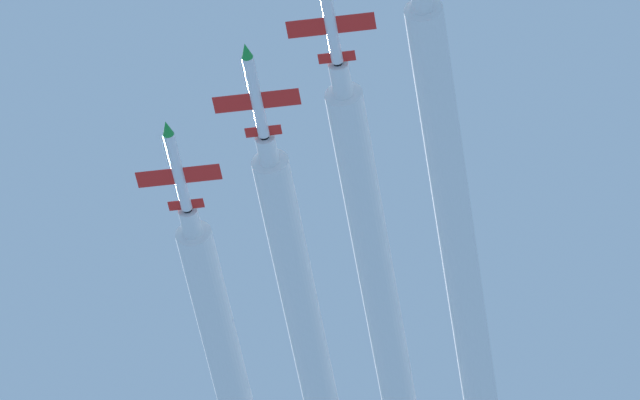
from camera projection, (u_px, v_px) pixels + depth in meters
The scene contains 4 objects.
jet_second_echelon at pixel (330, 18), 200.51m from camera, with size 7.43×10.82×2.60m.
jet_third_echelon at pixel (255, 94), 204.95m from camera, with size 7.43×10.82×2.60m.
jet_fourth_echelon at pixel (177, 169), 209.75m from camera, with size 7.43×10.82×2.60m.
smoke_trail_lead at pixel (471, 335), 228.35m from camera, with size 3.33×86.47×3.33m.
Camera 1 is at (-21.22, 129.50, 1.67)m, focal length 136.11 mm.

